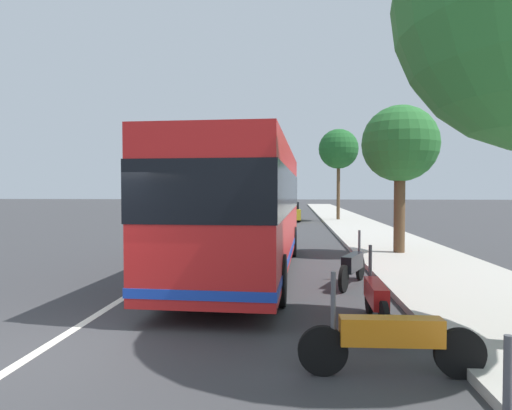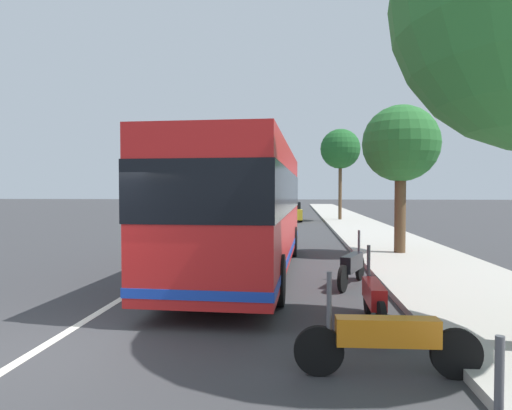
% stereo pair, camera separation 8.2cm
% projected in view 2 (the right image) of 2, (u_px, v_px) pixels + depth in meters
% --- Properties ---
extents(ground_plane, '(220.00, 220.00, 0.00)m').
position_uv_depth(ground_plane, '(29.00, 355.00, 5.88)').
color(ground_plane, '#38383A').
extents(sidewalk_curb, '(110.00, 3.60, 0.14)m').
position_uv_depth(sidewalk_curb, '(406.00, 253.00, 15.14)').
color(sidewalk_curb, '#B2ADA3').
rests_on(sidewalk_curb, ground).
extents(lane_divider_line, '(110.00, 0.16, 0.01)m').
position_uv_depth(lane_divider_line, '(198.00, 252.00, 15.83)').
color(lane_divider_line, silver).
rests_on(lane_divider_line, ground).
extents(coach_bus, '(10.17, 2.79, 3.29)m').
position_uv_depth(coach_bus, '(246.00, 204.00, 11.69)').
color(coach_bus, red).
rests_on(coach_bus, ground).
extents(motorcycle_angled, '(0.28, 2.20, 1.25)m').
position_uv_depth(motorcycle_angled, '(386.00, 339.00, 5.17)').
color(motorcycle_angled, black).
rests_on(motorcycle_angled, ground).
extents(motorcycle_nearest_curb, '(2.14, 0.27, 1.25)m').
position_uv_depth(motorcycle_nearest_curb, '(374.00, 298.00, 7.11)').
color(motorcycle_nearest_curb, black).
rests_on(motorcycle_nearest_curb, ground).
extents(motorcycle_far_end, '(1.95, 0.86, 1.25)m').
position_uv_depth(motorcycle_far_end, '(352.00, 266.00, 10.20)').
color(motorcycle_far_end, black).
rests_on(motorcycle_far_end, ground).
extents(car_far_distant, '(4.41, 1.97, 1.51)m').
position_uv_depth(car_far_distant, '(283.00, 205.00, 46.81)').
color(car_far_distant, '#2D7238').
rests_on(car_far_distant, ground).
extents(car_behind_bus, '(4.57, 2.07, 1.41)m').
position_uv_depth(car_behind_bus, '(288.00, 212.00, 32.49)').
color(car_behind_bus, gold).
rests_on(car_behind_bus, ground).
extents(car_side_street, '(4.72, 2.00, 1.45)m').
position_uv_depth(car_side_street, '(287.00, 204.00, 51.72)').
color(car_side_street, '#2D7238').
rests_on(car_side_street, ground).
extents(car_ahead_same_lane, '(4.30, 2.10, 1.54)m').
position_uv_depth(car_ahead_same_lane, '(239.00, 205.00, 48.39)').
color(car_ahead_same_lane, gray).
rests_on(car_ahead_same_lane, ground).
extents(roadside_tree_mid_block, '(2.55, 2.55, 5.08)m').
position_uv_depth(roadside_tree_mid_block, '(401.00, 145.00, 14.65)').
color(roadside_tree_mid_block, brown).
rests_on(roadside_tree_mid_block, ground).
extents(roadside_tree_far_block, '(2.88, 2.88, 6.71)m').
position_uv_depth(roadside_tree_far_block, '(340.00, 149.00, 31.79)').
color(roadside_tree_far_block, brown).
rests_on(roadside_tree_far_block, ground).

